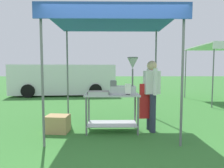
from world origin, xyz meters
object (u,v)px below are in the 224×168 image
stall_canopy (112,24)px  supply_crate (58,124)px  van_white (66,79)px  vendor (151,92)px  menu_sign (128,90)px  donut_cart (112,105)px  donut_tray (99,94)px  donut_fryer (125,82)px

stall_canopy → supply_crate: (-1.23, -0.12, -2.25)m
stall_canopy → van_white: size_ratio=0.48×
vendor → supply_crate: vendor is taller
supply_crate → van_white: van_white is taller
stall_canopy → menu_sign: 1.53m
stall_canopy → donut_cart: bearing=-90.0°
donut_tray → menu_sign: (0.64, -0.05, 0.08)m
donut_tray → van_white: size_ratio=0.08×
menu_sign → donut_cart: bearing=155.4°
stall_canopy → donut_fryer: stall_canopy is taller
donut_cart → donut_fryer: donut_fryer is taller
stall_canopy → donut_tray: (-0.29, -0.21, -1.55)m
donut_tray → menu_sign: size_ratio=1.92×
menu_sign → supply_crate: size_ratio=0.45×
donut_cart → donut_fryer: 0.61m
donut_fryer → menu_sign: bearing=-69.2°
donut_tray → van_white: bearing=109.6°
donut_cart → donut_tray: (-0.29, -0.11, 0.28)m
donut_fryer → menu_sign: donut_fryer is taller
donut_fryer → supply_crate: donut_fryer is taller
donut_cart → donut_fryer: (0.29, -0.01, 0.54)m
supply_crate → donut_cart: bearing=1.1°
donut_tray → vendor: bearing=7.9°
stall_canopy → menu_sign: (0.34, -0.26, -1.47)m
donut_fryer → donut_tray: bearing=-169.9°
van_white → donut_tray: bearing=-70.4°
menu_sign → vendor: bearing=21.1°
donut_tray → vendor: size_ratio=0.29×
supply_crate → van_white: bearing=102.0°
donut_tray → donut_cart: bearing=20.3°
menu_sign → vendor: (0.55, 0.21, -0.06)m
donut_cart → supply_crate: size_ratio=2.27×
stall_canopy → donut_cart: stall_canopy is taller
donut_cart → vendor: (0.89, 0.06, 0.30)m
stall_canopy → donut_fryer: bearing=-20.2°
menu_sign → van_white: (-2.93, 6.49, -0.09)m
supply_crate → van_white: size_ratio=0.09×
donut_tray → van_white: van_white is taller
supply_crate → donut_fryer: bearing=0.7°
donut_fryer → van_white: size_ratio=0.14×
donut_cart → donut_fryer: bearing=-1.1°
stall_canopy → vendor: 1.78m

